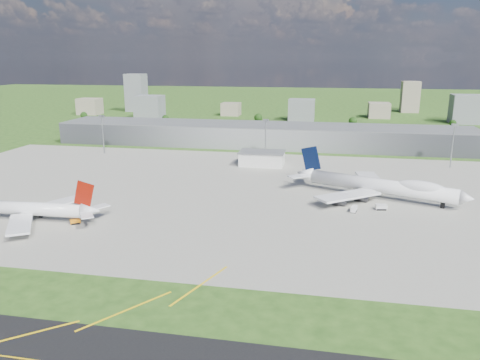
% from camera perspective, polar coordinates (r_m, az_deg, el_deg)
% --- Properties ---
extents(ground, '(1400.00, 1400.00, 0.00)m').
position_cam_1_polar(ground, '(332.08, 2.23, 3.78)').
color(ground, '#264816').
rests_on(ground, ground).
extents(apron, '(360.00, 190.00, 0.08)m').
position_cam_1_polar(apron, '(224.91, 0.47, -1.54)').
color(apron, gray).
rests_on(apron, ground).
extents(terminal, '(300.00, 42.00, 15.00)m').
position_cam_1_polar(terminal, '(345.37, 2.62, 5.47)').
color(terminal, gray).
rests_on(terminal, ground).
extents(ops_building, '(26.00, 16.00, 8.00)m').
position_cam_1_polar(ops_building, '(281.38, 2.69, 2.60)').
color(ops_building, silver).
rests_on(ops_building, ground).
extents(mast_west, '(3.50, 2.00, 25.90)m').
position_cam_1_polar(mast_west, '(326.88, -16.44, 6.17)').
color(mast_west, gray).
rests_on(mast_west, ground).
extents(mast_center, '(3.50, 2.00, 25.90)m').
position_cam_1_polar(mast_center, '(293.49, 3.15, 5.83)').
color(mast_center, gray).
rests_on(mast_center, ground).
extents(mast_east, '(3.50, 2.00, 25.90)m').
position_cam_1_polar(mast_east, '(299.38, 24.57, 4.69)').
color(mast_east, gray).
rests_on(mast_east, ground).
extents(airliner_red_twin, '(63.57, 49.60, 17.46)m').
position_cam_1_polar(airliner_red_twin, '(204.40, -24.51, -3.25)').
color(airliner_red_twin, white).
rests_on(airliner_red_twin, ground).
extents(airliner_blue_quad, '(77.80, 59.28, 21.23)m').
position_cam_1_polar(airliner_blue_quad, '(223.76, 16.79, -0.71)').
color(airliner_blue_quad, white).
rests_on(airliner_blue_quad, ground).
extents(tug_yellow, '(4.32, 3.92, 1.86)m').
position_cam_1_polar(tug_yellow, '(193.90, -19.45, -4.83)').
color(tug_yellow, orange).
rests_on(tug_yellow, ground).
extents(van_white_near, '(3.08, 5.09, 2.44)m').
position_cam_1_polar(van_white_near, '(202.48, 13.72, -3.49)').
color(van_white_near, white).
rests_on(van_white_near, ground).
extents(van_white_far, '(5.05, 2.95, 2.47)m').
position_cam_1_polar(van_white_far, '(208.25, 16.83, -3.19)').
color(van_white_far, silver).
rests_on(van_white_far, ground).
extents(bldg_far_w, '(24.00, 20.00, 18.00)m').
position_cam_1_polar(bldg_far_w, '(563.67, -17.85, 8.54)').
color(bldg_far_w, gray).
rests_on(bldg_far_w, ground).
extents(bldg_w, '(28.00, 22.00, 24.00)m').
position_cam_1_polar(bldg_w, '(511.33, -10.97, 8.75)').
color(bldg_w, slate).
rests_on(bldg_w, ground).
extents(bldg_cw, '(20.00, 18.00, 14.00)m').
position_cam_1_polar(bldg_cw, '(526.80, -1.10, 8.63)').
color(bldg_cw, gray).
rests_on(bldg_cw, ground).
extents(bldg_c, '(26.00, 20.00, 22.00)m').
position_cam_1_polar(bldg_c, '(485.98, 7.51, 8.47)').
color(bldg_c, slate).
rests_on(bldg_c, ground).
extents(bldg_ce, '(22.00, 24.00, 16.00)m').
position_cam_1_polar(bldg_ce, '(527.66, 16.57, 8.15)').
color(bldg_ce, gray).
rests_on(bldg_ce, ground).
extents(bldg_e, '(30.00, 22.00, 28.00)m').
position_cam_1_polar(bldg_e, '(511.76, 25.94, 7.78)').
color(bldg_e, slate).
rests_on(bldg_e, ground).
extents(bldg_tall_w, '(22.00, 20.00, 44.00)m').
position_cam_1_polar(bldg_tall_w, '(580.98, -12.54, 10.35)').
color(bldg_tall_w, slate).
rests_on(bldg_tall_w, ground).
extents(bldg_tall_e, '(20.00, 18.00, 36.00)m').
position_cam_1_polar(bldg_tall_e, '(591.07, 20.03, 9.50)').
color(bldg_tall_e, gray).
rests_on(bldg_tall_e, ground).
extents(tree_far_w, '(7.20, 7.20, 8.80)m').
position_cam_1_polar(tree_far_w, '(510.94, -18.50, 7.49)').
color(tree_far_w, '#382314').
rests_on(tree_far_w, ground).
extents(tree_w, '(6.75, 6.75, 8.25)m').
position_cam_1_polar(tree_w, '(468.99, -9.07, 7.43)').
color(tree_w, '#382314').
rests_on(tree_w, ground).
extents(tree_c, '(8.10, 8.10, 9.90)m').
position_cam_1_polar(tree_c, '(461.13, 2.24, 7.60)').
color(tree_c, '#382314').
rests_on(tree_c, ground).
extents(tree_e, '(7.65, 7.65, 9.35)m').
position_cam_1_polar(tree_e, '(451.48, 13.59, 7.01)').
color(tree_e, '#382314').
rests_on(tree_e, ground).
extents(tree_far_e, '(6.30, 6.30, 7.70)m').
position_cam_1_polar(tree_far_e, '(474.18, 24.52, 6.34)').
color(tree_far_e, '#382314').
rests_on(tree_far_e, ground).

